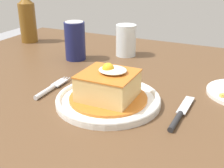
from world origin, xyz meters
TOP-DOWN VIEW (x-y plane):
  - dining_table at (0.00, 0.00)m, footprint 1.14×1.06m
  - main_plate at (0.07, -0.05)m, footprint 0.24×0.24m
  - sandwich_meal at (0.07, -0.05)m, footprint 0.18×0.18m
  - fork at (-0.09, -0.06)m, footprint 0.02×0.14m
  - knife at (0.23, -0.06)m, footprint 0.02×0.17m
  - soda_can at (-0.17, 0.19)m, footprint 0.07×0.07m
  - beer_bottle_amber at (-0.45, 0.30)m, footprint 0.06×0.06m
  - drinking_glass at (-0.04, 0.30)m, footprint 0.07×0.07m

SIDE VIEW (x-z plane):
  - dining_table at x=0.00m, z-range 0.26..0.98m
  - fork at x=-0.09m, z-range 0.72..0.73m
  - knife at x=0.23m, z-range 0.72..0.73m
  - main_plate at x=0.07m, z-range 0.72..0.74m
  - sandwich_meal at x=0.07m, z-range 0.72..0.81m
  - drinking_glass at x=-0.04m, z-range 0.71..0.82m
  - soda_can at x=-0.17m, z-range 0.72..0.84m
  - beer_bottle_amber at x=-0.45m, z-range 0.69..0.95m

